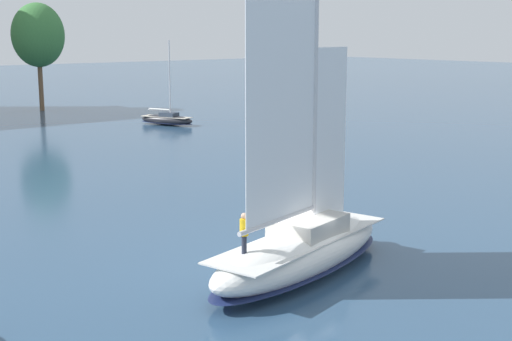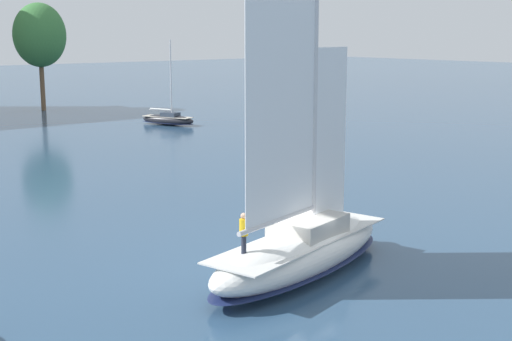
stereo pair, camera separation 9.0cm
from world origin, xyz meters
name	(u,v)px [view 1 (the left image)]	position (x,y,z in m)	size (l,w,h in m)	color
ground_plane	(301,274)	(0.00, 0.00, 0.00)	(400.00, 400.00, 0.00)	#2D4C6B
tree_shore_center	(38,35)	(17.36, 68.82, 9.66)	(6.71, 6.71, 13.80)	brown
sailboat_main	(301,246)	(0.02, 0.01, 1.23)	(12.00, 6.02, 15.87)	white
sailboat_moored_mid_channel	(167,119)	(21.98, 45.64, 0.63)	(4.32, 6.93, 9.26)	#232328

